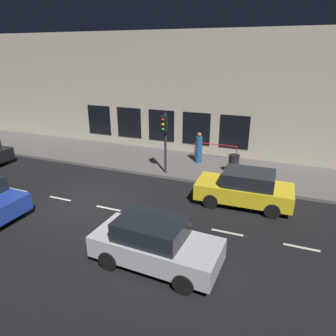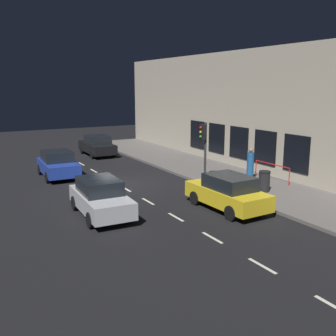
# 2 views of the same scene
# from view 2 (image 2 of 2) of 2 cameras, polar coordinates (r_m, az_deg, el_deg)

# --- Properties ---
(ground_plane) EXTENTS (60.00, 60.00, 0.00)m
(ground_plane) POSITION_cam_2_polar(r_m,az_deg,el_deg) (21.87, -7.20, -2.49)
(ground_plane) COLOR black
(sidewalk) EXTENTS (4.50, 32.00, 0.15)m
(sidewalk) POSITION_cam_2_polar(r_m,az_deg,el_deg) (24.83, 6.23, -0.53)
(sidewalk) COLOR #5B5654
(sidewalk) RESTS_ON ground
(building_facade) EXTENTS (0.65, 32.00, 7.63)m
(building_facade) POSITION_cam_2_polar(r_m,az_deg,el_deg) (25.87, 11.05, 8.19)
(building_facade) COLOR #B2A893
(building_facade) RESTS_ON ground
(lane_centre_line) EXTENTS (0.12, 27.20, 0.01)m
(lane_centre_line) POSITION_cam_2_polar(r_m,az_deg,el_deg) (20.97, -6.15, -3.08)
(lane_centre_line) COLOR beige
(lane_centre_line) RESTS_ON ground
(traffic_light) EXTENTS (0.48, 0.32, 3.28)m
(traffic_light) POSITION_cam_2_polar(r_m,az_deg,el_deg) (21.82, 5.24, 4.06)
(traffic_light) COLOR #2D2D30
(traffic_light) RESTS_ON sidewalk
(parked_car_0) EXTENTS (1.91, 4.27, 1.58)m
(parked_car_0) POSITION_cam_2_polar(r_m,az_deg,el_deg) (31.21, -10.31, 3.27)
(parked_car_0) COLOR black
(parked_car_0) RESTS_ON ground
(parked_car_1) EXTENTS (1.99, 4.13, 1.58)m
(parked_car_1) POSITION_cam_2_polar(r_m,az_deg,el_deg) (16.79, -9.85, -4.27)
(parked_car_1) COLOR #B7B7BC
(parked_car_1) RESTS_ON ground
(parked_car_2) EXTENTS (2.03, 3.91, 1.58)m
(parked_car_2) POSITION_cam_2_polar(r_m,az_deg,el_deg) (24.34, -15.82, 0.54)
(parked_car_2) COLOR #1E389E
(parked_car_2) RESTS_ON ground
(parked_car_3) EXTENTS (1.94, 4.16, 1.58)m
(parked_car_3) POSITION_cam_2_polar(r_m,az_deg,el_deg) (17.52, 8.74, -3.54)
(parked_car_3) COLOR gold
(parked_car_3) RESTS_ON ground
(pedestrian_0) EXTENTS (0.46, 0.46, 1.84)m
(pedestrian_0) POSITION_cam_2_polar(r_m,az_deg,el_deg) (22.58, 11.95, 0.41)
(pedestrian_0) COLOR #1E5189
(pedestrian_0) RESTS_ON sidewalk
(trash_bin) EXTENTS (0.58, 0.58, 1.06)m
(trash_bin) POSITION_cam_2_polar(r_m,az_deg,el_deg) (20.34, 13.92, -1.88)
(trash_bin) COLOR black
(trash_bin) RESTS_ON sidewalk
(red_railing) EXTENTS (0.05, 2.64, 0.97)m
(red_railing) POSITION_cam_2_polar(r_m,az_deg,el_deg) (22.66, 14.98, 0.04)
(red_railing) COLOR red
(red_railing) RESTS_ON sidewalk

